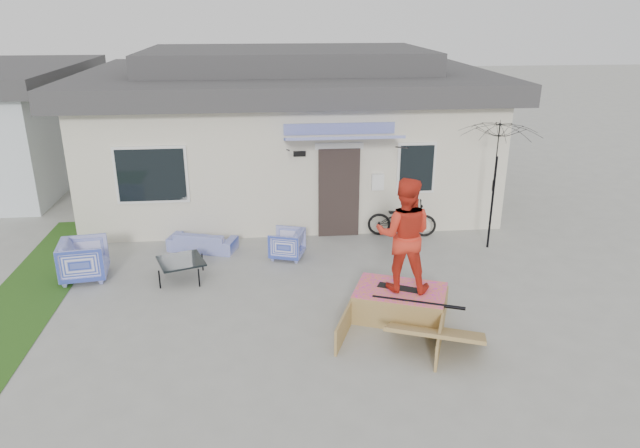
{
  "coord_description": "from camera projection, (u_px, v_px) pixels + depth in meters",
  "views": [
    {
      "loc": [
        -0.69,
        -8.32,
        5.1
      ],
      "look_at": [
        0.3,
        1.8,
        1.3
      ],
      "focal_mm": 32.71,
      "sensor_mm": 36.0,
      "label": 1
    }
  ],
  "objects": [
    {
      "name": "house",
      "position": [
        288.0,
        126.0,
        16.38
      ],
      "size": [
        10.8,
        8.49,
        4.1
      ],
      "color": "beige",
      "rests_on": "ground"
    },
    {
      "name": "armchair_right",
      "position": [
        287.0,
        242.0,
        12.52
      ],
      "size": [
        0.8,
        0.83,
        0.69
      ],
      "primitive_type": "imported",
      "rotation": [
        0.0,
        0.0,
        -1.88
      ],
      "color": "#243AAB",
      "rests_on": "ground"
    },
    {
      "name": "skater",
      "position": [
        404.0,
        233.0,
        9.74
      ],
      "size": [
        1.13,
        0.98,
        1.98
      ],
      "primitive_type": "imported",
      "rotation": [
        0.0,
        0.0,
        2.87
      ],
      "color": "red",
      "rests_on": "skateboard"
    },
    {
      "name": "skate_ramp",
      "position": [
        400.0,
        303.0,
        10.15
      ],
      "size": [
        2.17,
        2.46,
        0.51
      ],
      "primitive_type": null,
      "rotation": [
        0.0,
        0.0,
        -0.37
      ],
      "color": "olive",
      "rests_on": "ground"
    },
    {
      "name": "bicycle",
      "position": [
        402.0,
        215.0,
        13.66
      ],
      "size": [
        1.68,
        0.84,
        1.03
      ],
      "primitive_type": "imported",
      "rotation": [
        0.0,
        0.0,
        1.39
      ],
      "color": "black",
      "rests_on": "ground"
    },
    {
      "name": "loveseat",
      "position": [
        202.0,
        238.0,
        12.92
      ],
      "size": [
        1.56,
        0.86,
        0.58
      ],
      "primitive_type": "imported",
      "rotation": [
        0.0,
        0.0,
        2.84
      ],
      "color": "#243AAB",
      "rests_on": "ground"
    },
    {
      "name": "armchair_left",
      "position": [
        84.0,
        258.0,
        11.51
      ],
      "size": [
        0.92,
        0.96,
        0.89
      ],
      "primitive_type": "imported",
      "rotation": [
        0.0,
        0.0,
        1.71
      ],
      "color": "#243AAB",
      "rests_on": "ground"
    },
    {
      "name": "patio_umbrella",
      "position": [
        495.0,
        172.0,
        12.57
      ],
      "size": [
        1.92,
        1.8,
        2.2
      ],
      "color": "black",
      "rests_on": "ground"
    },
    {
      "name": "coffee_table",
      "position": [
        182.0,
        270.0,
        11.56
      ],
      "size": [
        1.07,
        1.07,
        0.41
      ],
      "primitive_type": "cube",
      "rotation": [
        0.0,
        0.0,
        0.34
      ],
      "color": "black",
      "rests_on": "ground"
    },
    {
      "name": "skateboard",
      "position": [
        401.0,
        287.0,
        10.09
      ],
      "size": [
        0.82,
        0.55,
        0.05
      ],
      "primitive_type": "cube",
      "rotation": [
        0.0,
        0.0,
        -0.47
      ],
      "color": "black",
      "rests_on": "skate_ramp"
    },
    {
      "name": "ground",
      "position": [
        313.0,
        336.0,
        9.61
      ],
      "size": [
        90.0,
        90.0,
        0.0
      ],
      "primitive_type": "plane",
      "color": "gray",
      "rests_on": "ground"
    },
    {
      "name": "grass_strip",
      "position": [
        29.0,
        294.0,
        11.0
      ],
      "size": [
        1.4,
        8.0,
        0.01
      ],
      "primitive_type": "cube",
      "color": "#224C16",
      "rests_on": "ground"
    }
  ]
}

